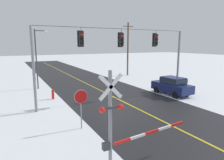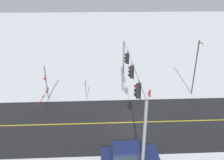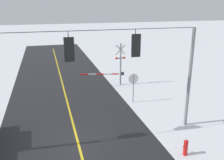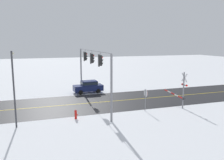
{
  "view_description": "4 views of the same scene",
  "coord_description": "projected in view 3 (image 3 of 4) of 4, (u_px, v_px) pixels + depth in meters",
  "views": [
    {
      "loc": [
        -8.58,
        -15.15,
        4.93
      ],
      "look_at": [
        -1.61,
        -1.74,
        2.21
      ],
      "focal_mm": 32.13,
      "sensor_mm": 36.0,
      "label": 1
    },
    {
      "loc": [
        18.74,
        -2.56,
        12.67
      ],
      "look_at": [
        -3.24,
        -1.52,
        3.07
      ],
      "focal_mm": 37.39,
      "sensor_mm": 36.0,
      "label": 2
    },
    {
      "loc": [
        1.39,
        12.6,
        7.59
      ],
      "look_at": [
        -2.86,
        -2.79,
        2.52
      ],
      "focal_mm": 39.56,
      "sensor_mm": 36.0,
      "label": 3
    },
    {
      "loc": [
        -26.46,
        6.47,
        7.26
      ],
      "look_at": [
        -3.87,
        -1.1,
        3.32
      ],
      "focal_mm": 37.53,
      "sensor_mm": 36.0,
      "label": 4
    }
  ],
  "objects": [
    {
      "name": "stop_sign",
      "position": [
        133.0,
        82.0,
        19.04
      ],
      "size": [
        0.8,
        0.09,
        2.35
      ],
      "color": "gray",
      "rests_on": "ground"
    },
    {
      "name": "ground_plane",
      "position": [
        77.0,
        140.0,
        14.22
      ],
      "size": [
        160.0,
        160.0,
        0.0
      ],
      "primitive_type": "plane",
      "color": "white"
    },
    {
      "name": "railroad_crossing",
      "position": [
        117.0,
        65.0,
        22.99
      ],
      "size": [
        4.3,
        0.31,
        4.0
      ],
      "color": "gray",
      "rests_on": "ground"
    },
    {
      "name": "fire_hydrant",
      "position": [
        186.0,
        147.0,
        12.68
      ],
      "size": [
        0.24,
        0.31,
        0.88
      ],
      "color": "red",
      "rests_on": "ground"
    },
    {
      "name": "signal_span",
      "position": [
        71.0,
        69.0,
        12.91
      ],
      "size": [
        14.2,
        0.47,
        6.22
      ],
      "color": "gray",
      "rests_on": "ground"
    }
  ]
}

